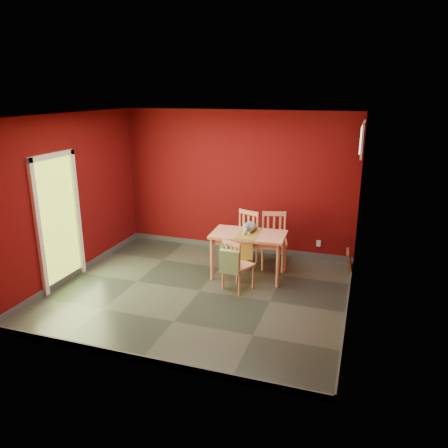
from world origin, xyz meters
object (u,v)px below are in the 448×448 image
(cat, at_px, (250,225))
(picture_frame, at_px, (349,262))
(chair_near, at_px, (237,264))
(chair_far_right, at_px, (274,239))
(chair_far_left, at_px, (244,237))
(tote_bag, at_px, (230,262))
(dining_table, at_px, (248,239))

(cat, distance_m, picture_frame, 1.86)
(chair_near, bearing_deg, chair_far_right, 73.24)
(chair_far_left, height_order, cat, cat)
(chair_far_left, xyz_separation_m, chair_far_right, (0.55, 0.03, 0.00))
(cat, bearing_deg, tote_bag, -104.93)
(chair_near, distance_m, cat, 0.80)
(tote_bag, bearing_deg, cat, 85.03)
(picture_frame, bearing_deg, dining_table, -157.79)
(chair_far_left, height_order, chair_near, chair_far_left)
(dining_table, distance_m, chair_far_left, 0.62)
(chair_near, distance_m, picture_frame, 2.08)
(chair_far_left, distance_m, chair_far_right, 0.55)
(chair_far_right, height_order, tote_bag, chair_far_right)
(chair_far_right, distance_m, cat, 0.69)
(chair_near, xyz_separation_m, cat, (0.02, 0.66, 0.45))
(dining_table, distance_m, picture_frame, 1.82)
(cat, relative_size, picture_frame, 1.11)
(chair_far_right, relative_size, chair_near, 1.16)
(dining_table, height_order, chair_near, chair_near)
(cat, bearing_deg, picture_frame, 9.07)
(dining_table, relative_size, tote_bag, 2.86)
(chair_far_right, bearing_deg, chair_near, -106.76)
(chair_far_left, distance_m, picture_frame, 1.89)
(chair_near, bearing_deg, cat, 88.07)
(chair_far_left, relative_size, chair_near, 1.14)
(tote_bag, bearing_deg, chair_near, 75.11)
(tote_bag, xyz_separation_m, cat, (0.07, 0.86, 0.34))
(chair_far_right, bearing_deg, dining_table, -118.08)
(tote_bag, height_order, picture_frame, tote_bag)
(dining_table, bearing_deg, picture_frame, 22.21)
(cat, xyz_separation_m, picture_frame, (1.64, 0.57, -0.68))
(chair_near, bearing_deg, chair_far_left, 100.21)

